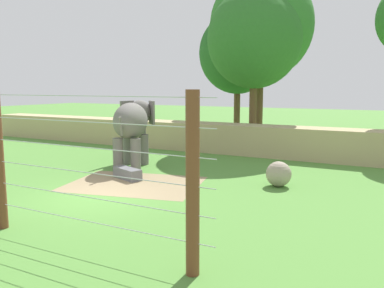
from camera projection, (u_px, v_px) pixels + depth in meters
ground_plane at (95, 198)px, 13.34m from camera, size 120.00×120.00×0.00m
dirt_patch at (134, 184)px, 15.27m from camera, size 5.65×4.71×0.01m
embankment_wall at (224, 138)px, 22.67m from camera, size 36.00×1.80×1.62m
elephant at (133, 123)px, 18.47m from camera, size 2.45×3.89×3.03m
enrichment_ball at (279, 174)px, 14.80m from camera, size 0.94×0.94×0.94m
cable_fence at (2, 160)px, 10.18m from camera, size 11.90×0.27×3.63m
feed_trough at (127, 174)px, 16.06m from camera, size 1.49×0.96×0.44m
tree_far_left at (261, 26)px, 24.72m from camera, size 6.38×6.38×10.82m
tree_left_of_centre at (238, 53)px, 27.56m from camera, size 5.36×5.36×8.82m
tree_far_right at (254, 39)px, 23.44m from camera, size 5.55×5.55×9.40m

